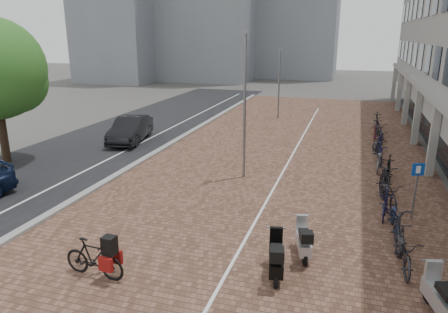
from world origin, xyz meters
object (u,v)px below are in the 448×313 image
at_px(scooter_mid, 276,256).
at_px(parking_sign, 416,183).
at_px(car_dark, 130,129).
at_px(scooter_back, 443,297).
at_px(scooter_front, 303,239).
at_px(hero_bike, 94,258).

height_order(scooter_mid, parking_sign, parking_sign).
distance_m(car_dark, scooter_back, 19.95).
relative_size(car_dark, parking_sign, 2.20).
bearing_deg(scooter_back, scooter_front, 134.77).
bearing_deg(car_dark, parking_sign, -36.48).
bearing_deg(parking_sign, scooter_back, -110.96).
distance_m(scooter_mid, parking_sign, 6.47).
bearing_deg(car_dark, hero_bike, -75.91).
relative_size(car_dark, hero_bike, 2.46).
distance_m(car_dark, scooter_mid, 16.53).
distance_m(scooter_front, parking_sign, 5.13).
height_order(scooter_front, scooter_back, scooter_back).
bearing_deg(scooter_front, car_dark, 124.04).
distance_m(scooter_back, parking_sign, 5.81).
bearing_deg(hero_bike, scooter_back, -80.71).
bearing_deg(scooter_front, hero_bike, -165.44).
distance_m(car_dark, parking_sign, 16.85).
xyz_separation_m(car_dark, hero_bike, (6.58, -13.63, -0.18)).
bearing_deg(scooter_front, scooter_back, -44.29).
distance_m(car_dark, scooter_front, 16.04).
bearing_deg(scooter_mid, parking_sign, 40.33).
height_order(scooter_front, scooter_mid, scooter_mid).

